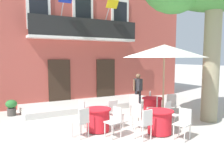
{
  "coord_description": "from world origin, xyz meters",
  "views": [
    {
      "loc": [
        -3.99,
        -6.25,
        2.39
      ],
      "look_at": [
        0.72,
        2.1,
        1.3
      ],
      "focal_mm": 37.02,
      "sensor_mm": 36.0,
      "label": 1
    }
  ],
  "objects": [
    {
      "name": "cafe_table_middle",
      "position": [
        0.78,
        -0.84,
        0.39
      ],
      "size": [
        0.86,
        0.86,
        0.76
      ],
      "color": "red",
      "rests_on": "ground"
    },
    {
      "name": "cafe_table_front",
      "position": [
        2.04,
        1.05,
        0.39
      ],
      "size": [
        0.86,
        0.86,
        0.76
      ],
      "color": "red",
      "rests_on": "ground"
    },
    {
      "name": "cafe_umbrella",
      "position": [
        1.58,
        -0.08,
        2.61
      ],
      "size": [
        2.9,
        2.9,
        2.85
      ],
      "color": "#997A56",
      "rests_on": "ground"
    },
    {
      "name": "entrance_step_platform",
      "position": [
        0.64,
        3.9,
        0.12
      ],
      "size": [
        6.61,
        2.2,
        0.25
      ],
      "primitive_type": "cube",
      "color": "silver",
      "rests_on": "ground"
    },
    {
      "name": "cafe_chair_front_3",
      "position": [
        2.63,
        0.59,
        0.53
      ],
      "size": [
        0.57,
        0.57,
        0.91
      ],
      "color": "silver",
      "rests_on": "ground"
    },
    {
      "name": "building_facade",
      "position": [
        0.64,
        6.99,
        3.75
      ],
      "size": [
        13.0,
        5.09,
        7.5
      ],
      "color": "#B24C42",
      "rests_on": "ground"
    },
    {
      "name": "pedestrian_near_entrance",
      "position": [
        2.26,
        2.39,
        0.94
      ],
      "size": [
        0.53,
        0.38,
        1.66
      ],
      "color": "#232328",
      "rests_on": "ground"
    },
    {
      "name": "ground_plane",
      "position": [
        0.0,
        0.0,
        0.0
      ],
      "size": [
        120.0,
        120.0,
        0.0
      ],
      "primitive_type": "plane",
      "color": "beige"
    },
    {
      "name": "cafe_chair_near_tree_3",
      "position": [
        -0.06,
        0.53,
        0.53
      ],
      "size": [
        0.45,
        0.45,
        0.91
      ],
      "color": "silver",
      "rests_on": "ground"
    },
    {
      "name": "cafe_chair_front_1",
      "position": [
        1.4,
        1.46,
        0.53
      ],
      "size": [
        0.56,
        0.56,
        0.91
      ],
      "color": "silver",
      "rests_on": "ground"
    },
    {
      "name": "cafe_chair_near_tree_2",
      "position": [
        -0.58,
        -0.37,
        0.53
      ],
      "size": [
        0.47,
        0.47,
        0.91
      ],
      "color": "silver",
      "rests_on": "ground"
    },
    {
      "name": "cafe_chair_near_tree_0",
      "position": [
        -0.97,
        1.08,
        0.53
      ],
      "size": [
        0.45,
        0.45,
        0.91
      ],
      "color": "silver",
      "rests_on": "ground"
    },
    {
      "name": "cafe_chair_middle_2",
      "position": [
        0.05,
        -1.03,
        0.53
      ],
      "size": [
        0.46,
        0.46,
        0.91
      ],
      "color": "silver",
      "rests_on": "ground"
    },
    {
      "name": "cafe_chair_near_tree_1",
      "position": [
        -1.48,
        0.04,
        0.53
      ],
      "size": [
        0.51,
        0.51,
        0.91
      ],
      "color": "silver",
      "rests_on": "ground"
    },
    {
      "name": "ground_planter_left",
      "position": [
        -3.01,
        3.97,
        0.38
      ],
      "size": [
        0.45,
        0.45,
        0.67
      ],
      "color": "#47423D",
      "rests_on": "ground"
    },
    {
      "name": "cafe_chair_middle_1",
      "position": [
        0.46,
        -0.16,
        0.53
      ],
      "size": [
        0.51,
        0.51,
        0.91
      ],
      "color": "silver",
      "rests_on": "ground"
    },
    {
      "name": "cafe_chair_front_0",
      "position": [
        2.51,
        1.64,
        0.53
      ],
      "size": [
        0.57,
        0.57,
        0.91
      ],
      "color": "silver",
      "rests_on": "ground"
    },
    {
      "name": "cafe_chair_front_2",
      "position": [
        1.61,
        0.43,
        0.53
      ],
      "size": [
        0.56,
        0.56,
        0.91
      ],
      "color": "silver",
      "rests_on": "ground"
    },
    {
      "name": "cafe_chair_middle_0",
      "position": [
        1.48,
        -0.56,
        0.53
      ],
      "size": [
        0.49,
        0.49,
        0.91
      ],
      "color": "silver",
      "rests_on": "ground"
    },
    {
      "name": "cafe_table_near_tree",
      "position": [
        -0.79,
        0.35,
        0.39
      ],
      "size": [
        0.86,
        0.86,
        0.76
      ],
      "color": "red",
      "rests_on": "ground"
    },
    {
      "name": "cafe_chair_middle_3",
      "position": [
        1.07,
        -1.53,
        0.53
      ],
      "size": [
        0.5,
        0.5,
        0.91
      ],
      "color": "silver",
      "rests_on": "ground"
    }
  ]
}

